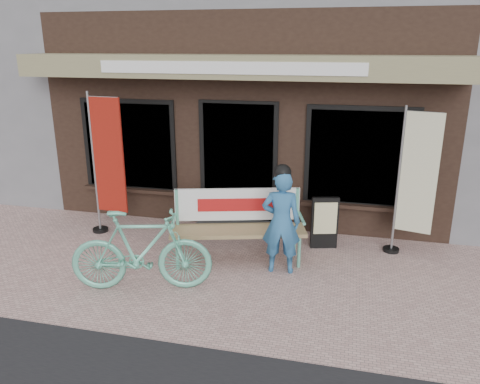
% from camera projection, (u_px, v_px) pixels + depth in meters
% --- Properties ---
extents(ground, '(70.00, 70.00, 0.00)m').
position_uv_depth(ground, '(205.00, 277.00, 6.46)').
color(ground, '#C7A098').
rests_on(ground, ground).
extents(storefront, '(7.00, 6.77, 6.00)m').
position_uv_depth(storefront, '(270.00, 48.00, 10.16)').
color(storefront, black).
rests_on(storefront, ground).
extents(bench, '(2.02, 1.00, 1.06)m').
position_uv_depth(bench, '(238.00, 220.00, 6.85)').
color(bench, '#60BD9E').
rests_on(bench, ground).
extents(person, '(0.57, 0.41, 1.56)m').
position_uv_depth(person, '(281.00, 220.00, 6.43)').
color(person, '#2D679B').
rests_on(person, ground).
extents(bicycle, '(1.89, 0.96, 1.09)m').
position_uv_depth(bicycle, '(141.00, 251.00, 6.01)').
color(bicycle, '#60BD9E').
rests_on(bicycle, ground).
extents(nobori_red, '(0.70, 0.28, 2.37)m').
position_uv_depth(nobori_red, '(107.00, 163.00, 7.62)').
color(nobori_red, gray).
rests_on(nobori_red, ground).
extents(nobori_cream, '(0.67, 0.30, 2.26)m').
position_uv_depth(nobori_cream, '(415.00, 181.00, 6.83)').
color(nobori_cream, gray).
rests_on(nobori_cream, ground).
extents(menu_stand, '(0.42, 0.19, 0.84)m').
position_uv_depth(menu_stand, '(325.00, 222.00, 7.28)').
color(menu_stand, black).
rests_on(menu_stand, ground).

